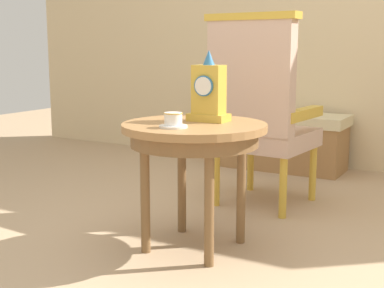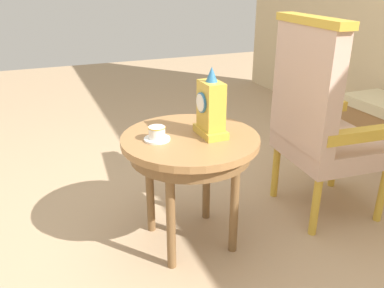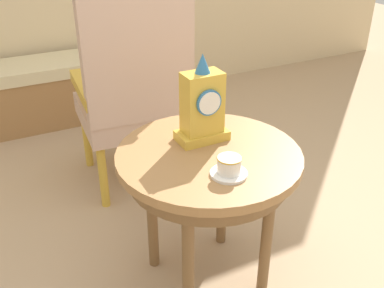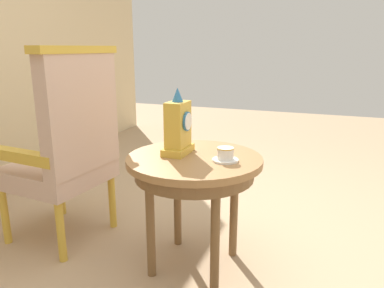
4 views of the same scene
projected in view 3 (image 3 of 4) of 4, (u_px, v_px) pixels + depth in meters
ground_plane at (233, 285)px, 1.87m from camera, size 10.00×10.00×0.00m
side_table at (208, 170)px, 1.66m from camera, size 0.68×0.68×0.60m
teacup_left at (229, 167)px, 1.48m from camera, size 0.13×0.13×0.07m
mantel_clock at (202, 107)px, 1.65m from camera, size 0.19×0.11×0.34m
armchair at (134, 85)px, 2.24m from camera, size 0.58×0.57×1.14m
window_bench at (49, 91)px, 3.15m from camera, size 1.05×0.40×0.44m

